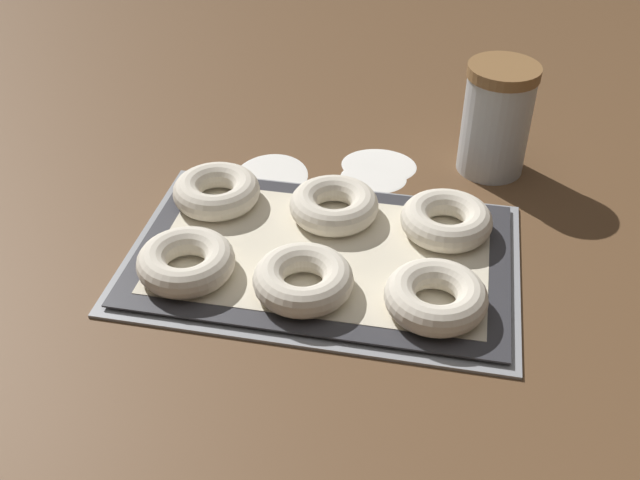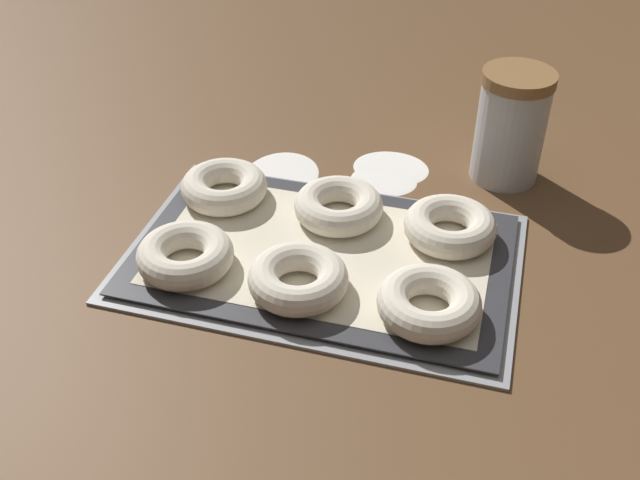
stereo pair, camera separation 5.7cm
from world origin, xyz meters
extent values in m
plane|color=brown|center=(0.00, 0.00, 0.00)|extent=(2.80, 2.80, 0.00)
cube|color=#93969B|center=(0.00, -0.01, 0.00)|extent=(0.48, 0.31, 0.01)
cube|color=#333338|center=(0.00, -0.01, 0.01)|extent=(0.45, 0.29, 0.00)
cube|color=beige|center=(0.00, -0.01, 0.01)|extent=(0.40, 0.23, 0.00)
torus|color=silver|center=(-0.15, -0.08, 0.03)|extent=(0.12, 0.12, 0.04)
torus|color=silver|center=(-0.01, -0.08, 0.03)|extent=(0.12, 0.12, 0.04)
torus|color=silver|center=(0.14, -0.08, 0.03)|extent=(0.12, 0.12, 0.04)
torus|color=silver|center=(-0.16, 0.07, 0.03)|extent=(0.12, 0.12, 0.04)
torus|color=silver|center=(0.00, 0.07, 0.03)|extent=(0.12, 0.12, 0.04)
torus|color=silver|center=(0.14, 0.07, 0.03)|extent=(0.12, 0.12, 0.04)
cylinder|color=silver|center=(0.20, 0.25, 0.07)|extent=(0.09, 0.09, 0.14)
cylinder|color=olive|center=(0.20, 0.25, 0.15)|extent=(0.10, 0.10, 0.02)
ellipsoid|color=white|center=(0.04, 0.22, 0.00)|extent=(0.11, 0.09, 0.00)
ellipsoid|color=white|center=(0.04, 0.19, 0.00)|extent=(0.10, 0.08, 0.00)
ellipsoid|color=white|center=(-0.11, 0.16, 0.00)|extent=(0.11, 0.13, 0.00)
camera|label=1|loc=(0.14, -0.71, 0.58)|focal=42.00mm
camera|label=2|loc=(0.19, -0.70, 0.58)|focal=42.00mm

